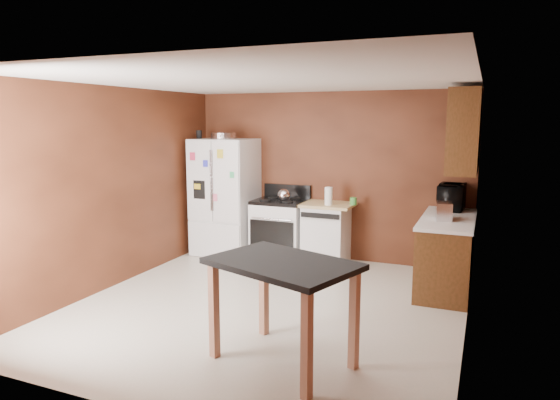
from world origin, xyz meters
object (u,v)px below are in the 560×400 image
Objects in this scene: paper_towel at (328,196)px; gas_range at (280,228)px; green_canister at (353,201)px; island at (282,277)px; toaster at (444,211)px; refrigerator at (225,197)px; kettle at (284,195)px; pen_cup at (199,134)px; roasting_pan at (224,136)px; microwave at (452,198)px; dishwasher at (326,233)px.

gas_range is at bearing 172.52° from paper_towel.
island is (0.19, -3.10, -0.18)m from green_canister.
toaster is at bearing -18.50° from paper_towel.
refrigerator is 3.73m from island.
paper_towel is 2.39× the size of green_canister.
toaster is 3.36m from refrigerator.
kettle is at bearing -171.49° from green_canister.
pen_cup is at bearing -174.69° from gas_range.
refrigerator reaches higher than gas_range.
roasting_pan reaches higher than microwave.
toaster is 1.89m from dishwasher.
refrigerator is at bearing -176.19° from gas_range.
pen_cup reaches higher than island.
gas_range is at bearing -178.03° from green_canister.
kettle is at bearing -47.92° from gas_range.
microwave is 2.51m from gas_range.
toaster is (3.71, -0.52, -0.86)m from pen_cup.
paper_towel reaches higher than dishwasher.
dishwasher is at bearing 99.45° from microwave.
toaster is at bearing 65.57° from island.
microwave is at bearing 4.15° from pen_cup.
dishwasher is (1.62, 0.12, -1.40)m from roasting_pan.
refrigerator is (-2.02, -0.10, -0.04)m from green_canister.
dishwasher is at bearing 4.24° from roasting_pan.
green_canister is at bearing 23.47° from paper_towel.
roasting_pan is 1.32× the size of toaster.
pen_cup is 0.12× the size of gas_range.
toaster is at bearing -7.98° from pen_cup.
refrigerator is (-3.35, -0.21, -0.16)m from microwave.
kettle is (1.00, -0.02, -0.86)m from roasting_pan.
gas_range is at bearing 112.94° from island.
dishwasher is (0.62, 0.14, -0.54)m from kettle.
pen_cup reaches higher than kettle.
green_canister is at bearing 3.78° from pen_cup.
refrigerator is (-1.70, 0.04, -0.12)m from paper_towel.
kettle is at bearing 0.38° from pen_cup.
green_canister is (2.43, 0.16, -0.92)m from pen_cup.
roasting_pan is at bearing -176.19° from green_canister.
toaster is 2.67m from island.
dishwasher is (-0.39, -0.01, -0.49)m from green_canister.
refrigerator is (-1.01, 0.05, -0.09)m from kettle.
roasting_pan reaches higher than refrigerator.
microwave is 0.41× the size of island.
paper_towel is 0.29× the size of dishwasher.
toaster is at bearing -27.90° from green_canister.
island is (1.19, -2.95, -0.23)m from kettle.
pen_cup is 2.27m from paper_towel.
roasting_pan is 3.85m from island.
gas_range is at bearing 132.08° from kettle.
paper_towel is at bearing -156.53° from green_canister.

